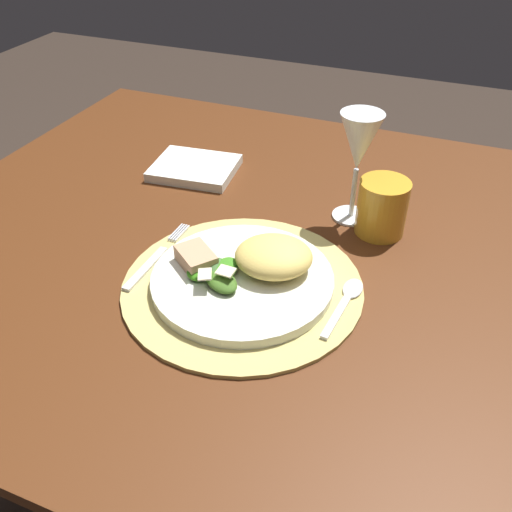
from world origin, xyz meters
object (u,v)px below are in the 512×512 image
object	(u,v)px
spoon	(348,297)
wine_glass	(359,146)
dinner_plate	(242,280)
napkin	(195,168)
dining_table	(290,310)
fork	(155,259)
amber_tumbler	(382,207)

from	to	relation	value
spoon	wine_glass	xyz separation A→B (m)	(-0.05, 0.21, 0.12)
dinner_plate	spoon	world-z (taller)	dinner_plate
napkin	dining_table	bearing A→B (deg)	-32.59
fork	wine_glass	bearing A→B (deg)	44.59
dinner_plate	fork	bearing A→B (deg)	179.02
wine_glass	fork	bearing A→B (deg)	-135.41
dinner_plate	wine_glass	bearing A→B (deg)	68.07
spoon	dining_table	bearing A→B (deg)	140.12
dining_table	dinner_plate	xyz separation A→B (m)	(-0.03, -0.12, 0.14)
spoon	fork	bearing A→B (deg)	-175.46
dinner_plate	napkin	distance (m)	0.35
wine_glass	amber_tumbler	distance (m)	0.10
dining_table	dinner_plate	world-z (taller)	dinner_plate
dining_table	napkin	xyz separation A→B (m)	(-0.25, 0.16, 0.14)
amber_tumbler	fork	bearing A→B (deg)	-144.12
wine_glass	dinner_plate	bearing A→B (deg)	-111.93
dining_table	napkin	bearing A→B (deg)	147.41
napkin	amber_tumbler	size ratio (longest dim) A/B	1.69
spoon	amber_tumbler	distance (m)	0.19
dinner_plate	spoon	bearing A→B (deg)	9.89
dinner_plate	dining_table	bearing A→B (deg)	73.79
wine_glass	amber_tumbler	xyz separation A→B (m)	(0.05, -0.02, -0.08)
wine_glass	dining_table	bearing A→B (deg)	-117.16
fork	napkin	bearing A→B (deg)	105.18
dining_table	napkin	distance (m)	0.33
dinner_plate	amber_tumbler	bearing A→B (deg)	55.19
fork	amber_tumbler	distance (m)	0.36
dinner_plate	wine_glass	distance (m)	0.28
amber_tumbler	napkin	bearing A→B (deg)	169.72
fork	wine_glass	world-z (taller)	wine_glass
dinner_plate	napkin	size ratio (longest dim) A/B	1.69
dining_table	spoon	world-z (taller)	spoon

